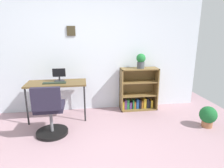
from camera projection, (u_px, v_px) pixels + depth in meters
The scene contains 8 objects.
wall_back at pixel (79, 50), 3.96m from camera, with size 5.20×0.12×2.57m.
desk at pixel (57, 85), 3.64m from camera, with size 1.11×0.52×0.72m.
monitor at pixel (59, 75), 3.69m from camera, with size 0.24×0.20×0.25m.
keyboard at pixel (55, 83), 3.56m from camera, with size 0.42×0.11×0.02m, color #232F22.
office_chair at pixel (50, 114), 3.05m from camera, with size 0.52×0.55×0.88m.
bookshelf_low at pixel (138, 91), 4.18m from camera, with size 0.79×0.30×0.91m.
potted_plant_on_shelf at pixel (141, 60), 3.96m from camera, with size 0.19×0.19×0.31m.
potted_plant_floor at pixel (208, 116), 3.40m from camera, with size 0.30×0.30×0.38m.
Camera 1 is at (0.09, -1.92, 1.64)m, focal length 30.80 mm.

